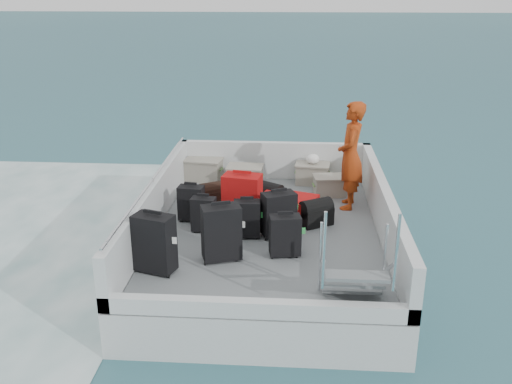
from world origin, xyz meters
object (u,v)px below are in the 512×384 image
(crate_0, at_px, (204,170))
(crate_2, at_px, (312,174))
(suitcase_6, at_px, (285,236))
(suitcase_5, at_px, (242,199))
(suitcase_7, at_px, (279,215))
(suitcase_1, at_px, (204,215))
(passenger, at_px, (351,156))
(suitcase_2, at_px, (191,204))
(suitcase_8, at_px, (288,206))
(crate_3, at_px, (330,186))
(suitcase_4, at_px, (247,219))
(suitcase_3, at_px, (221,233))
(suitcase_0, at_px, (155,244))
(crate_1, at_px, (245,177))

(crate_0, distance_m, crate_2, 2.04)
(suitcase_6, bearing_deg, suitcase_5, 112.34)
(suitcase_7, bearing_deg, suitcase_1, 152.26)
(suitcase_5, relative_size, passenger, 0.44)
(suitcase_7, bearing_deg, suitcase_2, 136.40)
(suitcase_8, bearing_deg, suitcase_6, -160.98)
(crate_2, xyz_separation_m, crate_3, (0.29, -0.60, -0.02))
(suitcase_4, relative_size, suitcase_5, 0.72)
(suitcase_3, relative_size, suitcase_7, 1.15)
(suitcase_6, xyz_separation_m, crate_0, (-1.59, 3.08, -0.10))
(crate_0, bearing_deg, crate_2, -1.47)
(suitcase_0, xyz_separation_m, suitcase_3, (0.81, 0.39, -0.01))
(suitcase_3, bearing_deg, passenger, 29.46)
(suitcase_1, bearing_deg, crate_3, 47.64)
(suitcase_1, height_order, crate_3, suitcase_1)
(suitcase_6, relative_size, crate_0, 0.90)
(suitcase_6, bearing_deg, suitcase_8, 79.62)
(suitcase_4, distance_m, suitcase_5, 0.56)
(suitcase_6, height_order, crate_3, suitcase_6)
(suitcase_5, relative_size, crate_3, 1.48)
(suitcase_4, bearing_deg, crate_1, 91.63)
(suitcase_2, height_order, suitcase_7, suitcase_7)
(suitcase_6, distance_m, suitcase_7, 0.66)
(suitcase_3, height_order, crate_3, suitcase_3)
(suitcase_0, xyz_separation_m, crate_2, (2.11, 3.60, -0.21))
(suitcase_3, height_order, suitcase_4, suitcase_3)
(suitcase_0, bearing_deg, crate_3, 69.10)
(suitcase_1, xyz_separation_m, suitcase_2, (-0.26, 0.42, 0.01))
(suitcase_7, distance_m, crate_0, 2.86)
(crate_2, bearing_deg, suitcase_4, -112.30)
(suitcase_0, bearing_deg, suitcase_5, 77.40)
(passenger, bearing_deg, suitcase_6, -21.68)
(suitcase_0, height_order, crate_2, suitcase_0)
(crate_1, height_order, crate_2, crate_1)
(suitcase_5, xyz_separation_m, crate_3, (1.42, 1.33, -0.23))
(crate_2, distance_m, passenger, 1.46)
(crate_0, relative_size, crate_2, 1.10)
(suitcase_0, height_order, suitcase_1, suitcase_0)
(suitcase_1, bearing_deg, suitcase_5, 41.89)
(suitcase_8, bearing_deg, suitcase_4, 164.88)
(suitcase_0, height_order, suitcase_2, suitcase_0)
(crate_0, relative_size, crate_1, 1.06)
(suitcase_7, bearing_deg, suitcase_0, -166.28)
(suitcase_3, xyz_separation_m, suitcase_8, (0.87, 1.58, -0.21))
(suitcase_1, xyz_separation_m, suitcase_7, (1.12, -0.07, 0.06))
(suitcase_0, bearing_deg, suitcase_7, 55.79)
(suitcase_3, bearing_deg, suitcase_7, 29.65)
(suitcase_3, xyz_separation_m, crate_1, (0.06, 2.94, -0.20))
(suitcase_2, height_order, suitcase_6, suitcase_6)
(suitcase_1, bearing_deg, suitcase_7, 3.12)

